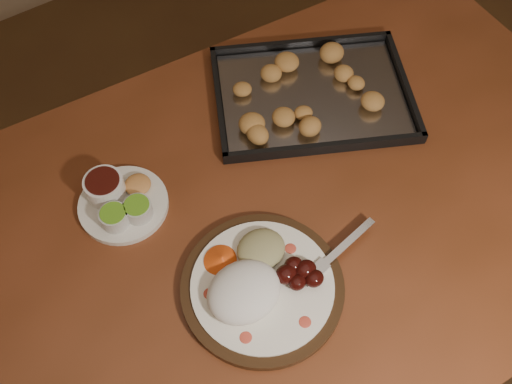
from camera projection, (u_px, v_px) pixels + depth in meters
dining_table at (265, 241)px, 1.15m from camera, size 1.57×1.01×0.75m
dinner_plate at (258, 283)px, 0.97m from camera, size 0.38×0.28×0.07m
condiment_saucer at (119, 200)px, 1.06m from camera, size 0.17×0.17×0.06m
baking_tray at (312, 93)px, 1.21m from camera, size 0.50×0.46×0.04m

